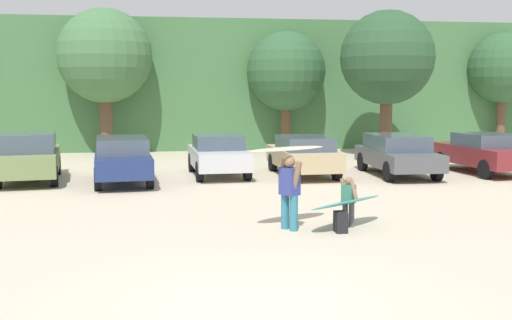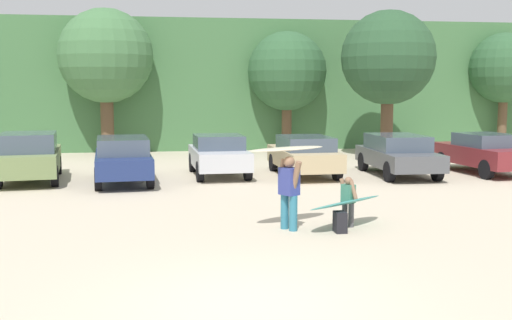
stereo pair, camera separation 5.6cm
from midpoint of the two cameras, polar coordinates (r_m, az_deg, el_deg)
The scene contains 17 objects.
ground_plane at distance 9.39m, azimuth -0.42°, elevation -12.78°, with size 120.00×120.00×0.00m, color beige.
hillside_ridge at distance 37.05m, azimuth -6.86°, elevation 6.64°, with size 108.00×12.00×6.40m, color #427042.
tree_ridge_back at distance 30.19m, azimuth -13.22°, elevation 8.97°, with size 4.30×4.30×6.67m.
tree_left at distance 30.96m, azimuth 2.83°, elevation 7.88°, with size 3.80×3.80×5.76m.
tree_center at distance 28.87m, azimuth 11.77°, elevation 8.88°, with size 4.13×4.13×6.45m.
tree_center_left at distance 35.18m, azimuth 21.33°, elevation 7.62°, with size 3.57×3.57×5.86m.
parked_car_olive_green at distance 22.28m, azimuth -19.49°, elevation 0.32°, with size 2.32×4.67×1.62m.
parked_car_navy at distance 21.11m, azimuth -11.72°, elevation 0.16°, with size 2.05×4.46×1.49m.
parked_car_silver at distance 22.35m, azimuth -3.28°, elevation 0.50°, with size 1.95×3.99×1.44m.
parked_car_tan at distance 22.43m, azimuth 4.39°, elevation 0.49°, with size 1.91×4.25×1.40m.
parked_car_dark_gray at distance 22.99m, azimuth 12.62°, elevation 0.57°, with size 1.94×4.40×1.43m.
parked_car_maroon at distance 24.42m, azimuth 19.70°, elevation 0.64°, with size 2.15×4.31×1.45m.
person_adult at distance 13.90m, azimuth 3.09°, elevation -2.56°, with size 0.47×0.67×1.62m.
person_child at distance 14.41m, azimuth 8.33°, elevation -3.41°, with size 0.35×0.50×1.12m.
surfboard_cream at distance 13.92m, azimuth 2.88°, elevation 1.01°, with size 2.03×1.38×0.07m.
surfboard_teal at distance 14.28m, azimuth 8.16°, elevation -3.78°, with size 2.29×1.92×0.27m.
backpack_dropped at distance 13.87m, azimuth 7.63°, elevation -5.51°, with size 0.24×0.34×0.45m.
Camera 2 is at (-1.26, -8.77, 3.11)m, focal length 44.83 mm.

